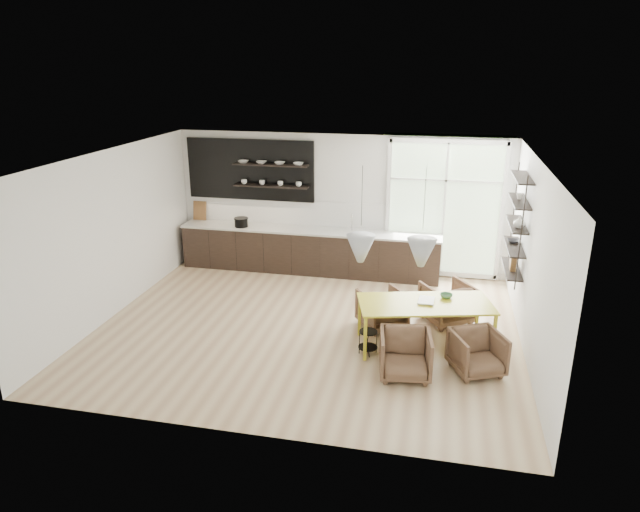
# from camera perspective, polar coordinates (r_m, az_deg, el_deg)

# --- Properties ---
(room) EXTENTS (7.02, 6.01, 2.91)m
(room) POSITION_cam_1_polar(r_m,az_deg,el_deg) (10.18, 3.32, 2.65)
(room) COLOR #D2B68B
(room) RESTS_ON ground
(kitchen_run) EXTENTS (5.54, 0.69, 2.75)m
(kitchen_run) POSITION_cam_1_polar(r_m,az_deg,el_deg) (12.16, -1.52, 1.20)
(kitchen_run) COLOR black
(kitchen_run) RESTS_ON ground
(right_shelving) EXTENTS (0.26, 1.22, 1.90)m
(right_shelving) POSITION_cam_1_polar(r_m,az_deg,el_deg) (10.17, 19.08, 2.71)
(right_shelving) COLOR black
(right_shelving) RESTS_ON ground
(dining_table) EXTENTS (2.22, 1.41, 0.75)m
(dining_table) POSITION_cam_1_polar(r_m,az_deg,el_deg) (9.06, 10.48, -4.92)
(dining_table) COLOR gold
(dining_table) RESTS_ON ground
(armchair_back_left) EXTENTS (0.98, 0.99, 0.65)m
(armchair_back_left) POSITION_cam_1_polar(r_m,az_deg,el_deg) (9.77, 6.22, -5.28)
(armchair_back_left) COLOR brown
(armchair_back_left) RESTS_ON ground
(armchair_back_right) EXTENTS (1.05, 1.06, 0.70)m
(armchair_back_right) POSITION_cam_1_polar(r_m,az_deg,el_deg) (10.12, 12.57, -4.58)
(armchair_back_right) COLOR brown
(armchair_back_right) RESTS_ON ground
(armchair_front_left) EXTENTS (0.81, 0.83, 0.67)m
(armchair_front_left) POSITION_cam_1_polar(r_m,az_deg,el_deg) (8.37, 8.51, -9.71)
(armchair_front_left) COLOR brown
(armchair_front_left) RESTS_ON ground
(armchair_front_right) EXTENTS (0.91, 0.92, 0.63)m
(armchair_front_right) POSITION_cam_1_polar(r_m,az_deg,el_deg) (8.67, 15.44, -9.30)
(armchair_front_right) COLOR brown
(armchair_front_right) RESTS_ON ground
(wire_stool) EXTENTS (0.30, 0.30, 0.38)m
(wire_stool) POSITION_cam_1_polar(r_m,az_deg,el_deg) (8.93, 4.83, -8.27)
(wire_stool) COLOR black
(wire_stool) RESTS_ON ground
(table_book) EXTENTS (0.26, 0.34, 0.03)m
(table_book) POSITION_cam_1_polar(r_m,az_deg,el_deg) (9.09, 9.80, -4.33)
(table_book) COLOR white
(table_book) RESTS_ON dining_table
(table_bowl) EXTENTS (0.25, 0.25, 0.06)m
(table_bowl) POSITION_cam_1_polar(r_m,az_deg,el_deg) (9.29, 12.51, -3.91)
(table_bowl) COLOR #4C8156
(table_bowl) RESTS_ON dining_table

